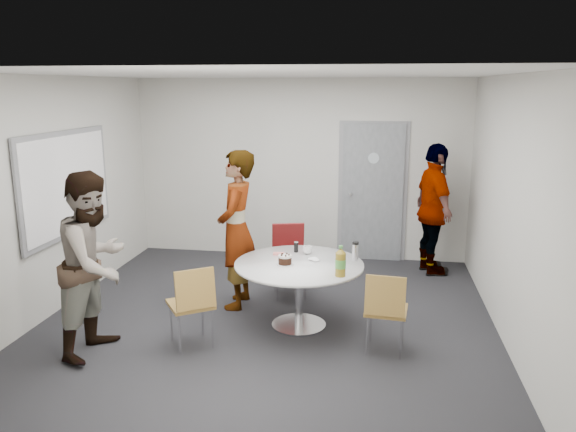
% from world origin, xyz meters
% --- Properties ---
extents(floor, '(5.00, 5.00, 0.00)m').
position_xyz_m(floor, '(0.00, 0.00, 0.00)').
color(floor, black).
rests_on(floor, ground).
extents(ceiling, '(5.00, 5.00, 0.00)m').
position_xyz_m(ceiling, '(0.00, 0.00, 2.70)').
color(ceiling, silver).
rests_on(ceiling, wall_back).
extents(wall_back, '(5.00, 0.00, 5.00)m').
position_xyz_m(wall_back, '(0.00, 2.50, 1.35)').
color(wall_back, beige).
rests_on(wall_back, floor).
extents(wall_left, '(0.00, 5.00, 5.00)m').
position_xyz_m(wall_left, '(-2.50, 0.00, 1.35)').
color(wall_left, beige).
rests_on(wall_left, floor).
extents(wall_right, '(0.00, 5.00, 5.00)m').
position_xyz_m(wall_right, '(2.50, 0.00, 1.35)').
color(wall_right, beige).
rests_on(wall_right, floor).
extents(wall_front, '(5.00, 0.00, 5.00)m').
position_xyz_m(wall_front, '(0.00, -2.50, 1.35)').
color(wall_front, beige).
rests_on(wall_front, floor).
extents(door, '(1.02, 0.17, 2.12)m').
position_xyz_m(door, '(1.10, 2.48, 1.03)').
color(door, slate).
rests_on(door, wall_back).
extents(whiteboard, '(0.04, 1.90, 1.25)m').
position_xyz_m(whiteboard, '(-2.46, 0.20, 1.45)').
color(whiteboard, gray).
rests_on(whiteboard, wall_left).
extents(table, '(1.39, 1.39, 1.04)m').
position_xyz_m(table, '(0.39, -0.15, 0.63)').
color(table, silver).
rests_on(table, floor).
extents(chair_near_left, '(0.58, 0.59, 0.86)m').
position_xyz_m(chair_near_left, '(-0.60, -0.85, 0.52)').
color(chair_near_left, olive).
rests_on(chair_near_left, floor).
extents(chair_near_right, '(0.44, 0.47, 0.84)m').
position_xyz_m(chair_near_right, '(1.28, -0.67, 0.51)').
color(chair_near_right, olive).
rests_on(chair_near_right, floor).
extents(chair_far, '(0.52, 0.55, 0.89)m').
position_xyz_m(chair_far, '(0.10, 0.84, 0.54)').
color(chair_far, maroon).
rests_on(chair_far, floor).
extents(person_main, '(0.46, 0.69, 1.87)m').
position_xyz_m(person_main, '(-0.45, 0.35, 0.94)').
color(person_main, '#A5C6EA').
rests_on(person_main, floor).
extents(person_left, '(0.79, 0.95, 1.81)m').
position_xyz_m(person_left, '(-1.51, -1.02, 0.90)').
color(person_left, white).
rests_on(person_left, floor).
extents(person_right, '(0.72, 1.15, 1.83)m').
position_xyz_m(person_right, '(1.95, 1.94, 0.91)').
color(person_right, black).
rests_on(person_right, floor).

